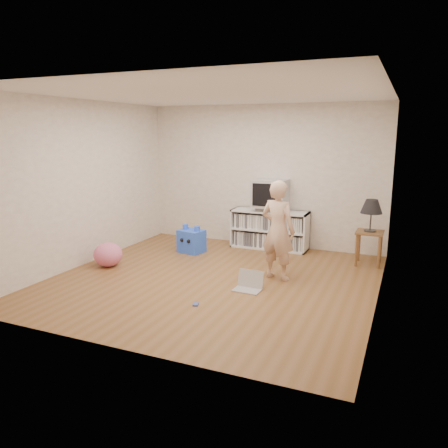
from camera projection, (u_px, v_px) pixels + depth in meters
ground at (214, 279)px, 6.34m from camera, size 4.50×4.50×0.00m
walls at (213, 191)px, 6.07m from camera, size 4.52×4.52×2.60m
ceiling at (213, 94)px, 5.80m from camera, size 4.50×4.50×0.01m
media_unit at (270, 229)px, 8.02m from camera, size 1.40×0.45×0.70m
dvd_deck at (270, 209)px, 7.92m from camera, size 0.45×0.35×0.07m
crt_tv at (270, 193)px, 7.86m from camera, size 0.60×0.53×0.50m
side_table at (369, 240)px, 6.97m from camera, size 0.42×0.42×0.55m
table_lamp at (372, 207)px, 6.87m from camera, size 0.34×0.34×0.52m
person at (278, 230)px, 6.24m from camera, size 0.60×0.47×1.45m
laptop at (249, 284)px, 5.93m from camera, size 0.38×0.31×0.25m
playing_cards at (196, 304)px, 5.40m from camera, size 0.09×0.10×0.02m
plush_blue at (191, 241)px, 7.75m from camera, size 0.48×0.42×0.49m
plush_pink at (108, 255)px, 6.94m from camera, size 0.56×0.56×0.38m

